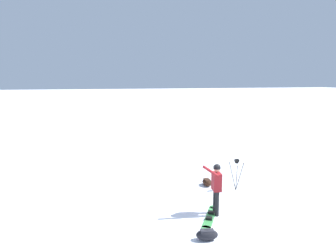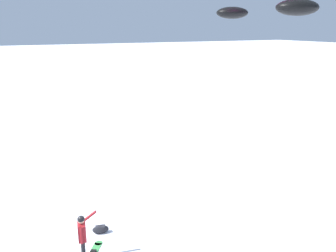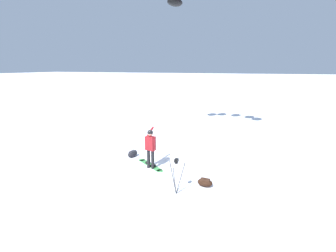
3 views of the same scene
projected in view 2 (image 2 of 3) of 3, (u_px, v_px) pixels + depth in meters
snowboarder at (82, 234)px, 11.39m from camera, size 0.46×0.72×1.77m
gear_bag_small at (101, 229)px, 13.24m from camera, size 0.43×0.67×0.32m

